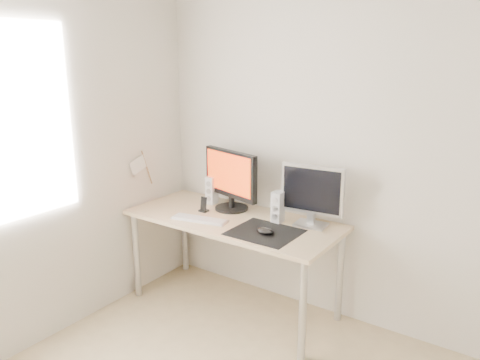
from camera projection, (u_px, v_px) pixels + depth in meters
The scene contains 11 objects.
wall_back at pixel (379, 155), 3.10m from camera, with size 3.50×3.50×0.00m, color silver.
mousepad at pixel (265, 232), 3.17m from camera, with size 0.45×0.40×0.00m, color black.
mouse at pixel (265, 231), 3.13m from camera, with size 0.12×0.07×0.04m, color black.
desk at pixel (233, 228), 3.47m from camera, with size 1.60×0.70×0.73m.
main_monitor at pixel (231, 178), 3.57m from camera, with size 0.54×0.32×0.47m.
second_monitor at pixel (312, 193), 3.23m from camera, with size 0.45×0.18×0.43m.
speaker_left at pixel (212, 190), 3.75m from camera, with size 0.07×0.09×0.23m.
speaker_right at pixel (278, 207), 3.34m from camera, with size 0.07×0.09×0.23m.
keyboard at pixel (199, 219), 3.40m from camera, with size 0.44×0.20×0.02m.
phone_dock at pixel (204, 207), 3.58m from camera, with size 0.07×0.06×0.12m.
pennant at pixel (141, 166), 3.69m from camera, with size 0.01×0.23×0.29m.
Camera 1 is at (0.97, -1.27, 1.90)m, focal length 35.00 mm.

